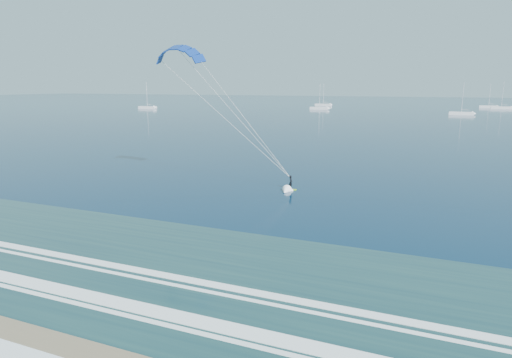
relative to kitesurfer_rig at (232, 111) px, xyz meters
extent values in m
cube|color=#1E423F|center=(1.72, -25.04, -8.58)|extent=(600.00, 22.00, 0.03)
cube|color=white|center=(1.72, -27.54, -8.56)|extent=(600.00, 1.10, 0.07)
cube|color=white|center=(1.72, -23.54, -8.56)|extent=(600.00, 0.70, 0.07)
cube|color=#87C517|center=(6.36, 1.64, -8.56)|extent=(1.25, 0.40, 0.07)
imported|color=black|center=(6.36, 1.64, -7.75)|extent=(0.48, 0.63, 1.55)
cone|color=white|center=(6.21, 0.34, -8.52)|extent=(1.31, 1.74, 1.10)
cube|color=silver|center=(-113.70, 138.87, -8.00)|extent=(9.33, 2.40, 1.20)
cylinder|color=silver|center=(-113.70, 138.87, -1.70)|extent=(0.18, 0.18, 11.40)
cylinder|color=silver|center=(-112.50, 138.87, -6.60)|extent=(2.60, 0.12, 0.12)
cube|color=silver|center=(-35.17, 164.29, -8.00)|extent=(8.68, 2.40, 1.20)
cylinder|color=silver|center=(-35.17, 164.29, -2.04)|extent=(0.18, 0.18, 10.72)
cylinder|color=silver|center=(-33.97, 164.29, -6.60)|extent=(2.60, 0.12, 0.12)
cube|color=silver|center=(-43.06, 200.94, -8.00)|extent=(8.94, 2.40, 1.20)
cylinder|color=silver|center=(-43.06, 200.94, -1.99)|extent=(0.18, 0.18, 10.82)
cylinder|color=silver|center=(-41.86, 200.94, -6.60)|extent=(2.60, 0.12, 0.12)
cube|color=silver|center=(25.42, 148.06, -8.00)|extent=(8.90, 2.40, 1.20)
cylinder|color=silver|center=(25.42, 148.06, -1.83)|extent=(0.18, 0.18, 11.13)
cylinder|color=silver|center=(26.62, 148.06, -6.60)|extent=(2.60, 0.12, 0.12)
cube|color=silver|center=(38.66, 212.14, -8.00)|extent=(8.64, 2.40, 1.20)
cylinder|color=silver|center=(38.66, 212.14, -2.12)|extent=(0.18, 0.18, 10.56)
cylinder|color=silver|center=(39.86, 212.14, -6.60)|extent=(2.60, 0.12, 0.12)
cube|color=silver|center=(43.57, 203.08, -8.00)|extent=(9.39, 2.40, 1.20)
cylinder|color=silver|center=(43.57, 203.08, -1.55)|extent=(0.18, 0.18, 11.69)
cylinder|color=silver|center=(44.77, 203.08, -6.60)|extent=(2.60, 0.12, 0.12)
camera|label=1|loc=(22.23, -45.29, 2.87)|focal=32.00mm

